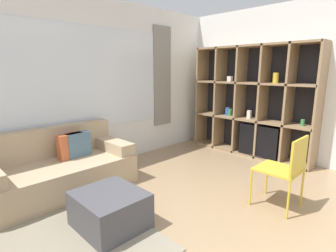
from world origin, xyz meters
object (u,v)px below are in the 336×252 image
Objects in this scene: ottoman at (110,210)px; couch_main at (59,169)px; folding_chair at (286,166)px; shelving_unit at (252,103)px.

couch_main is at bearing 90.76° from ottoman.
folding_chair reaches higher than couch_main.
folding_chair is (-1.62, -1.31, -0.47)m from shelving_unit.
couch_main is 2.85m from folding_chair.
couch_main is 2.74× the size of ottoman.
shelving_unit is at bearing -141.11° from folding_chair.
folding_chair is at bearing -33.71° from ottoman.
folding_chair is at bearing -141.11° from shelving_unit.
shelving_unit reaches higher than ottoman.
ottoman is (0.02, -1.21, -0.11)m from couch_main.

